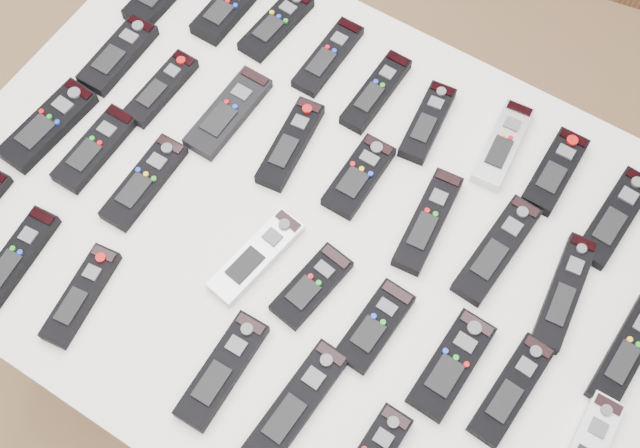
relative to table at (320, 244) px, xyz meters
The scene contains 31 objects.
ground 0.73m from the table, 115.80° to the right, with size 4.00×4.00×0.00m, color #967B4C.
table is the anchor object (origin of this frame).
remote_1 0.48m from the table, 143.73° to the left, with size 0.06×0.15×0.02m, color black.
remote_2 0.42m from the table, 133.37° to the left, with size 0.05×0.16×0.02m, color black.
remote_3 0.35m from the table, 119.83° to the left, with size 0.05×0.17×0.02m, color black.
remote_4 0.29m from the table, 101.68° to the left, with size 0.05×0.17×0.02m, color black.
remote_5 0.28m from the table, 79.19° to the left, with size 0.05×0.16×0.02m, color black.
remote_6 0.35m from the table, 58.50° to the left, with size 0.05×0.17×0.02m, color #B7B7BC.
remote_7 0.41m from the table, 46.80° to the left, with size 0.05×0.16×0.02m, color black.
remote_8 0.49m from the table, 34.31° to the left, with size 0.05×0.19×0.02m, color black.
remote_10 0.50m from the table, 169.16° to the left, with size 0.06×0.17×0.02m, color black.
remote_11 0.39m from the table, 168.53° to the left, with size 0.05×0.16×0.02m, color black.
remote_12 0.28m from the table, 158.33° to the left, with size 0.06×0.18×0.02m, color black.
remote_13 0.18m from the table, 140.32° to the left, with size 0.05×0.18×0.02m, color black.
remote_14 0.13m from the table, 87.12° to the left, with size 0.06×0.15×0.02m, color black.
remote_15 0.19m from the table, 35.24° to the left, with size 0.05×0.19×0.02m, color black.
remote_16 0.29m from the table, 23.90° to the left, with size 0.05×0.20×0.02m, color black.
remote_17 0.40m from the table, 15.82° to the left, with size 0.05×0.20×0.02m, color black.
remote_18 0.51m from the table, ahead, with size 0.05×0.19×0.02m, color black.
remote_19 0.51m from the table, 169.96° to the right, with size 0.06×0.18×0.02m, color black.
remote_20 0.41m from the table, 168.61° to the right, with size 0.05×0.17×0.02m, color black.
remote_21 0.31m from the table, 163.31° to the right, with size 0.05×0.18×0.02m, color black.
remote_22 0.13m from the table, 120.17° to the right, with size 0.05×0.18×0.02m, color #B7B7BC.
remote_23 0.12m from the table, 64.98° to the right, with size 0.06×0.14×0.02m, color black.
remote_24 0.20m from the table, 31.09° to the right, with size 0.06×0.15×0.02m, color black.
remote_25 0.31m from the table, 16.90° to the right, with size 0.06×0.17×0.02m, color black.
remote_26 0.39m from the table, 10.94° to the right, with size 0.05×0.18×0.02m, color black.
remote_29 0.49m from the table, 141.05° to the right, with size 0.05×0.18×0.02m, color black.
remote_30 0.40m from the table, 130.05° to the right, with size 0.05×0.17×0.02m, color black.
remote_31 0.29m from the table, 89.23° to the right, with size 0.05×0.18×0.02m, color black.
remote_32 0.30m from the table, 64.63° to the right, with size 0.05×0.20×0.02m, color black.
Camera 1 is at (0.33, -0.39, 1.96)m, focal length 45.00 mm.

